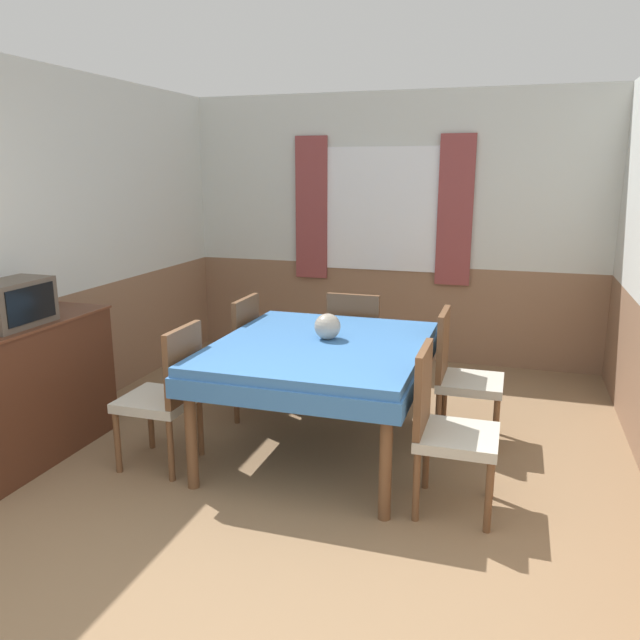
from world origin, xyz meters
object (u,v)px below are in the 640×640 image
at_px(sideboard, 28,390).
at_px(vase, 327,327).
at_px(chair_right_near, 445,424).
at_px(tv, 13,304).
at_px(chair_head_window, 357,344).
at_px(chair_left_far, 232,352).
at_px(chair_right_far, 460,373).
at_px(dining_table, 320,357).
at_px(chair_left_near, 167,392).

relative_size(sideboard, vase, 7.24).
distance_m(chair_right_near, tv, 2.71).
height_order(chair_head_window, sideboard, chair_head_window).
relative_size(chair_right_near, sideboard, 0.74).
height_order(chair_head_window, tv, tv).
xyz_separation_m(chair_left_far, vase, (0.89, -0.39, 0.36)).
xyz_separation_m(chair_left_far, sideboard, (-0.93, -1.12, -0.03)).
height_order(chair_head_window, vase, vase).
bearing_deg(tv, chair_right_far, 24.40).
height_order(dining_table, chair_head_window, chair_head_window).
xyz_separation_m(chair_head_window, sideboard, (-1.80, -1.63, -0.03)).
height_order(chair_right_far, tv, tv).
height_order(chair_right_near, vase, vase).
height_order(sideboard, vase, vase).
bearing_deg(chair_right_near, dining_table, -118.58).
xyz_separation_m(chair_left_far, chair_head_window, (0.87, 0.51, 0.00)).
height_order(chair_right_far, chair_right_near, same).
xyz_separation_m(chair_right_far, sideboard, (-2.67, -1.12, -0.03)).
bearing_deg(chair_right_far, dining_table, -61.42).
xyz_separation_m(tv, vase, (1.79, 0.81, -0.21)).
relative_size(dining_table, chair_right_far, 1.70).
height_order(chair_left_near, vase, vase).
height_order(chair_left_far, chair_left_near, same).
bearing_deg(chair_right_far, chair_right_near, 0.00).
relative_size(chair_left_far, chair_head_window, 1.00).
bearing_deg(chair_right_far, tv, -65.60).
relative_size(chair_left_far, tv, 1.93).
bearing_deg(chair_head_window, chair_left_far, -149.71).
xyz_separation_m(chair_left_far, tv, (-0.90, -1.20, 0.57)).
xyz_separation_m(chair_left_far, chair_right_far, (1.74, 0.00, 0.00)).
relative_size(chair_left_far, vase, 5.33).
bearing_deg(chair_head_window, vase, -88.58).
bearing_deg(sideboard, chair_head_window, 42.15).
relative_size(chair_right_far, sideboard, 0.74).
bearing_deg(chair_right_far, sideboard, -67.23).
relative_size(chair_head_window, tv, 1.93).
height_order(chair_left_far, chair_head_window, same).
bearing_deg(tv, chair_left_near, 15.46).
distance_m(chair_left_far, tv, 1.60).
bearing_deg(sideboard, chair_right_near, 3.71).
bearing_deg(chair_head_window, sideboard, -137.85).
height_order(dining_table, vase, vase).
bearing_deg(chair_right_near, chair_left_near, -90.00).
distance_m(chair_left_far, chair_right_near, 1.98).
distance_m(chair_left_far, vase, 1.04).
distance_m(tv, vase, 1.98).
bearing_deg(tv, dining_table, 22.23).
bearing_deg(tv, chair_left_far, 53.14).
bearing_deg(tv, sideboard, 114.28).
xyz_separation_m(sideboard, tv, (0.03, -0.07, 0.60)).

